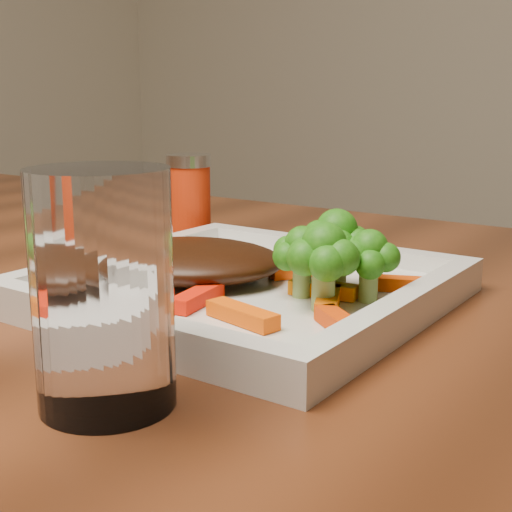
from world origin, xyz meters
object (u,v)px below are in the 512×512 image
Objects in this scene: spice_shaker at (189,199)px; drinking_glass at (103,290)px; plate at (245,294)px; steak at (189,260)px.

drinking_glass is (0.22, -0.32, 0.01)m from spice_shaker.
plate is 0.23m from spice_shaker.
spice_shaker is 0.77× the size of drinking_glass.
drinking_glass is at bearing -55.82° from spice_shaker.
steak is 0.19m from spice_shaker.
drinking_glass reaches higher than steak.
spice_shaker is (-0.12, 0.15, 0.02)m from steak.
spice_shaker reaches higher than plate.
steak is 1.23× the size of drinking_glass.
plate is at bearing -39.04° from spice_shaker.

